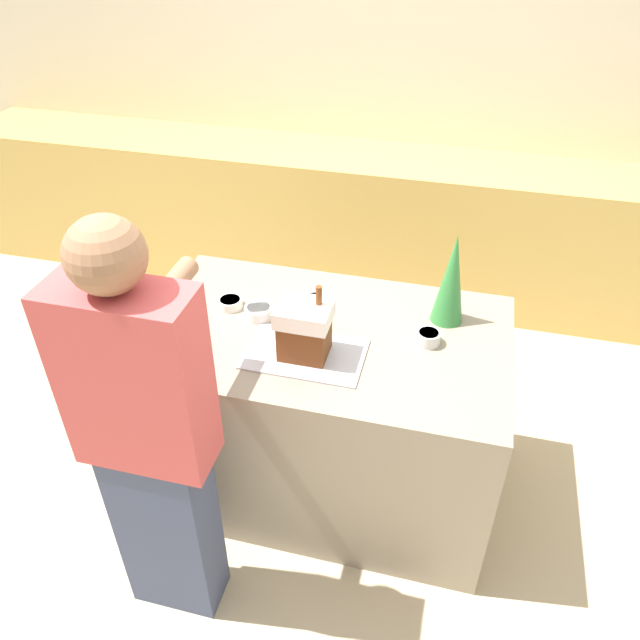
# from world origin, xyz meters

# --- Properties ---
(ground_plane) EXTENTS (12.00, 12.00, 0.00)m
(ground_plane) POSITION_xyz_m (0.00, 0.00, 0.00)
(ground_plane) COLOR #C6B28E
(wall_back) EXTENTS (8.00, 0.05, 2.60)m
(wall_back) POSITION_xyz_m (0.00, 2.12, 1.30)
(wall_back) COLOR beige
(wall_back) RESTS_ON ground_plane
(back_cabinet_block) EXTENTS (6.00, 0.60, 0.95)m
(back_cabinet_block) POSITION_xyz_m (0.00, 1.80, 0.48)
(back_cabinet_block) COLOR tan
(back_cabinet_block) RESTS_ON ground_plane
(kitchen_island) EXTENTS (1.52, 0.92, 0.89)m
(kitchen_island) POSITION_xyz_m (0.00, 0.00, 0.45)
(kitchen_island) COLOR gray
(kitchen_island) RESTS_ON ground_plane
(baking_tray) EXTENTS (0.47, 0.30, 0.01)m
(baking_tray) POSITION_xyz_m (-0.04, -0.16, 0.90)
(baking_tray) COLOR #B2B2BC
(baking_tray) RESTS_ON kitchen_island
(gingerbread_house) EXTENTS (0.21, 0.17, 0.30)m
(gingerbread_house) POSITION_xyz_m (-0.04, -0.16, 1.02)
(gingerbread_house) COLOR brown
(gingerbread_house) RESTS_ON baking_tray
(decorative_tree) EXTENTS (0.14, 0.14, 0.40)m
(decorative_tree) POSITION_xyz_m (0.48, 0.22, 1.10)
(decorative_tree) COLOR #33843D
(decorative_tree) RESTS_ON kitchen_island
(candy_bowl_front_corner) EXTENTS (0.12, 0.12, 0.05)m
(candy_bowl_front_corner) POSITION_xyz_m (-0.30, 0.03, 0.92)
(candy_bowl_front_corner) COLOR white
(candy_bowl_front_corner) RESTS_ON kitchen_island
(candy_bowl_far_right) EXTENTS (0.11, 0.11, 0.04)m
(candy_bowl_far_right) POSITION_xyz_m (-0.45, 0.08, 0.92)
(candy_bowl_far_right) COLOR white
(candy_bowl_far_right) RESTS_ON kitchen_island
(candy_bowl_near_tray_right) EXTENTS (0.10, 0.10, 0.05)m
(candy_bowl_near_tray_right) POSITION_xyz_m (0.42, 0.04, 0.92)
(candy_bowl_near_tray_right) COLOR silver
(candy_bowl_near_tray_right) RESTS_ON kitchen_island
(candy_bowl_near_tray_left) EXTENTS (0.10, 0.10, 0.04)m
(candy_bowl_near_tray_left) POSITION_xyz_m (-0.09, 0.18, 0.92)
(candy_bowl_near_tray_left) COLOR white
(candy_bowl_near_tray_left) RESTS_ON kitchen_island
(person) EXTENTS (0.45, 0.57, 1.73)m
(person) POSITION_xyz_m (-0.43, -0.72, 0.89)
(person) COLOR #424C6B
(person) RESTS_ON ground_plane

